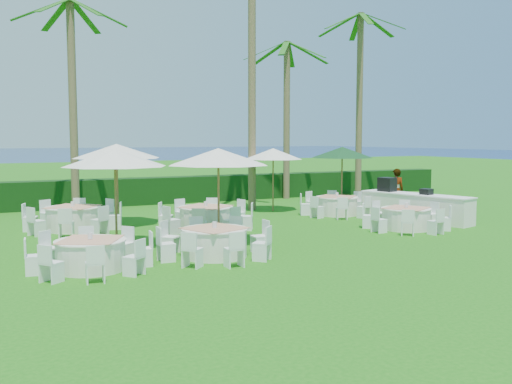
# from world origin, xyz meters

# --- Properties ---
(ground) EXTENTS (120.00, 120.00, 0.00)m
(ground) POSITION_xyz_m (0.00, 0.00, 0.00)
(ground) COLOR #186210
(ground) RESTS_ON ground
(hedge) EXTENTS (34.00, 1.00, 1.20)m
(hedge) POSITION_xyz_m (0.00, 12.00, 0.60)
(hedge) COLOR black
(hedge) RESTS_ON ground
(ocean) EXTENTS (260.00, 260.00, 0.00)m
(ocean) POSITION_xyz_m (0.00, 102.00, 0.00)
(ocean) COLOR #061E41
(ocean) RESTS_ON ground
(banquet_table_a) EXTENTS (2.81, 2.81, 0.86)m
(banquet_table_a) POSITION_xyz_m (-4.14, -0.20, 0.37)
(banquet_table_a) COLOR silver
(banquet_table_a) RESTS_ON ground
(banquet_table_b) EXTENTS (2.93, 2.93, 0.90)m
(banquet_table_b) POSITION_xyz_m (-1.06, -0.09, 0.39)
(banquet_table_b) COLOR silver
(banquet_table_b) RESTS_ON ground
(banquet_table_c) EXTENTS (2.84, 2.84, 0.87)m
(banquet_table_c) POSITION_xyz_m (6.24, 1.19, 0.38)
(banquet_table_c) COLOR silver
(banquet_table_c) RESTS_ON ground
(banquet_table_d) EXTENTS (3.07, 3.07, 0.94)m
(banquet_table_d) POSITION_xyz_m (-3.63, 5.83, 0.41)
(banquet_table_d) COLOR silver
(banquet_table_d) RESTS_ON ground
(banquet_table_e) EXTENTS (3.07, 3.07, 0.94)m
(banquet_table_e) POSITION_xyz_m (0.29, 4.00, 0.41)
(banquet_table_e) COLOR silver
(banquet_table_e) RESTS_ON ground
(banquet_table_f) EXTENTS (2.83, 2.83, 0.88)m
(banquet_table_f) POSITION_xyz_m (6.18, 5.12, 0.38)
(banquet_table_f) COLOR silver
(banquet_table_f) RESTS_ON ground
(umbrella_a) EXTENTS (2.81, 2.81, 2.71)m
(umbrella_a) POSITION_xyz_m (-3.06, 2.03, 2.47)
(umbrella_a) COLOR brown
(umbrella_a) RESTS_ON ground
(umbrella_b) EXTENTS (2.90, 2.90, 2.72)m
(umbrella_b) POSITION_xyz_m (-0.33, 1.40, 2.48)
(umbrella_b) COLOR brown
(umbrella_b) RESTS_ON ground
(umbrella_c) EXTENTS (2.96, 2.96, 2.80)m
(umbrella_c) POSITION_xyz_m (-2.11, 6.09, 2.55)
(umbrella_c) COLOR brown
(umbrella_c) RESTS_ON ground
(umbrella_d) EXTENTS (2.45, 2.45, 2.58)m
(umbrella_d) POSITION_xyz_m (4.48, 7.24, 2.35)
(umbrella_d) COLOR brown
(umbrella_d) RESTS_ON ground
(umbrella_green) EXTENTS (2.56, 2.56, 2.64)m
(umbrella_green) POSITION_xyz_m (7.20, 6.27, 2.40)
(umbrella_green) COLOR brown
(umbrella_green) RESTS_ON ground
(buffet_table) EXTENTS (2.00, 4.33, 1.51)m
(buffet_table) POSITION_xyz_m (7.86, 2.61, 0.53)
(buffet_table) COLOR silver
(buffet_table) RESTS_ON ground
(staff_person) EXTENTS (0.76, 0.65, 1.76)m
(staff_person) POSITION_xyz_m (8.93, 4.93, 0.88)
(staff_person) COLOR gray
(staff_person) RESTS_ON ground
(palm_b) EXTENTS (4.38, 4.21, 8.46)m
(palm_b) POSITION_xyz_m (-2.84, 10.51, 4.68)
(palm_b) COLOR brown
(palm_b) RESTS_ON ground
(palm_c) EXTENTS (4.37, 4.24, 12.44)m
(palm_c) POSITION_xyz_m (3.93, 8.07, 6.71)
(palm_c) COLOR brown
(palm_c) RESTS_ON ground
(palm_d) EXTENTS (4.40, 4.14, 7.68)m
(palm_d) POSITION_xyz_m (7.37, 11.30, 4.28)
(palm_d) COLOR brown
(palm_d) RESTS_ON ground
(palm_e) EXTENTS (4.40, 4.13, 9.14)m
(palm_e) POSITION_xyz_m (10.88, 10.16, 5.03)
(palm_e) COLOR brown
(palm_e) RESTS_ON ground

